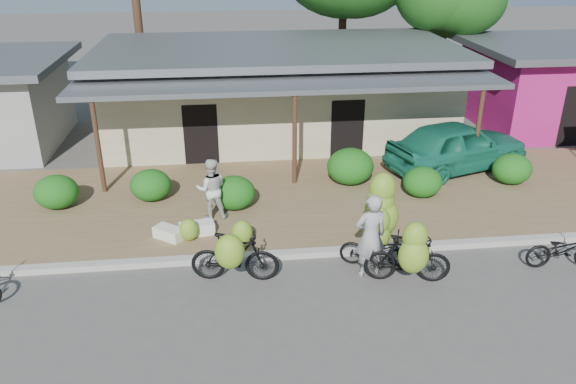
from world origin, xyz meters
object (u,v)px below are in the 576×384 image
object	(u,v)px
bystander	(211,189)
teal_van	(457,146)
vendor	(370,236)
sack_near	(197,228)
sack_far	(169,233)
bike_left	(234,256)
bike_center	(379,227)
bike_right	(409,256)
bike_far_right	(564,249)

from	to	relation	value
bystander	teal_van	size ratio (longest dim) A/B	0.35
vendor	teal_van	world-z (taller)	vendor
sack_near	sack_far	distance (m)	0.69
bike_left	bike_center	world-z (taller)	bike_center
bystander	sack_near	bearing A→B (deg)	63.52
sack_far	bystander	world-z (taller)	bystander
bike_right	bike_far_right	world-z (taller)	bike_right
vendor	sack_near	bearing A→B (deg)	-37.98
sack_near	vendor	xyz separation A→B (m)	(3.86, -2.13, 0.72)
bike_center	bike_right	distance (m)	1.19
bike_center	bystander	distance (m)	4.52
sack_far	bike_far_right	bearing A→B (deg)	-13.55
bike_far_right	sack_near	bearing A→B (deg)	78.14
vendor	teal_van	size ratio (longest dim) A/B	0.42
bike_left	bystander	size ratio (longest dim) A/B	1.21
vendor	teal_van	xyz separation A→B (m)	(4.20, 5.52, -0.07)
sack_near	vendor	bearing A→B (deg)	-28.84
sack_near	bike_far_right	bearing A→B (deg)	-15.50
sack_far	vendor	bearing A→B (deg)	-23.63
bike_left	vendor	world-z (taller)	vendor
bike_far_right	bystander	world-z (taller)	bystander
bike_far_right	teal_van	world-z (taller)	teal_van
bike_left	bystander	distance (m)	3.03
vendor	teal_van	distance (m)	6.94
bike_far_right	sack_near	world-z (taller)	bike_far_right
bike_left	bike_far_right	xyz separation A→B (m)	(7.45, -0.21, -0.22)
bike_right	bike_center	bearing A→B (deg)	29.34
bike_far_right	vendor	bearing A→B (deg)	91.26
bike_left	bystander	bearing A→B (deg)	18.17
bike_center	bike_far_right	xyz separation A→B (m)	(4.12, -0.80, -0.41)
teal_van	bike_left	bearing A→B (deg)	109.11
bike_right	sack_far	size ratio (longest dim) A/B	2.59
teal_van	bike_right	bearing A→B (deg)	131.74
bike_far_right	sack_near	distance (m)	8.65
bike_far_right	bystander	bearing A→B (deg)	71.78
bike_left	bystander	world-z (taller)	bystander
bike_center	bike_far_right	distance (m)	4.21
bike_left	bike_center	xyz separation A→B (m)	(3.34, 0.59, 0.19)
sack_near	bike_right	bearing A→B (deg)	-29.80
bike_far_right	teal_van	distance (m)	5.73
bike_left	bike_far_right	size ratio (longest dim) A/B	1.14
bike_left	vendor	xyz separation A→B (m)	(2.98, -0.02, 0.32)
bike_right	bystander	xyz separation A→B (m)	(-4.21, 3.51, 0.22)
bike_far_right	vendor	world-z (taller)	vendor
sack_far	bystander	distance (m)	1.62
bike_far_right	teal_van	bearing A→B (deg)	6.37
bike_center	vendor	bearing A→B (deg)	169.31
bike_right	vendor	xyz separation A→B (m)	(-0.73, 0.51, 0.26)
bike_far_right	vendor	distance (m)	4.51
bike_center	sack_near	size ratio (longest dim) A/B	2.48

